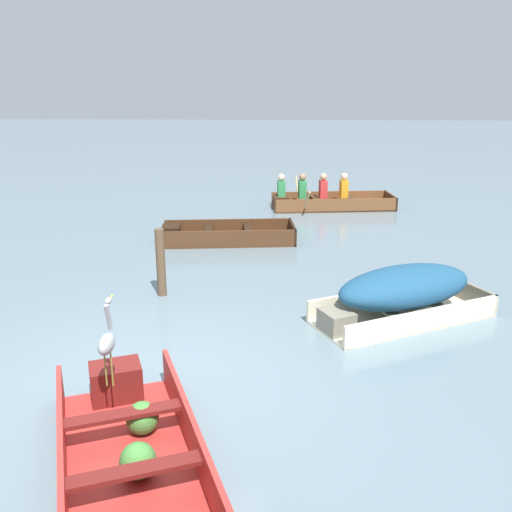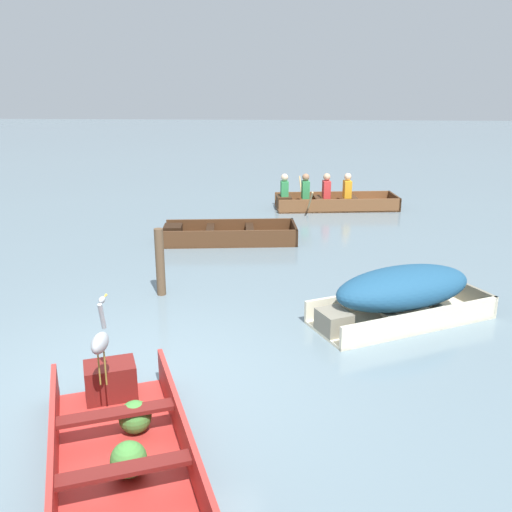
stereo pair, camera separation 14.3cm
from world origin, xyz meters
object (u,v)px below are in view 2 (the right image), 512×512
Objects in this scene: rowboat_wooden_brown_with_crew at (327,200)px; heron_on_dinghy at (100,340)px; mooring_post at (160,262)px; skiff_dark_varnish_mid_moored at (224,235)px; dinghy_red_foreground at (122,444)px; skiff_cream_near_moored at (402,293)px.

heron_on_dinghy reaches higher than rowboat_wooden_brown_with_crew.
heron_on_dinghy is at bearing -86.84° from mooring_post.
mooring_post reaches higher than skiff_dark_varnish_mid_moored.
dinghy_red_foreground reaches higher than skiff_dark_varnish_mid_moored.
heron_on_dinghy is (-0.31, 0.57, 0.73)m from dinghy_red_foreground.
skiff_dark_varnish_mid_moored is 3.93m from rowboat_wooden_brown_with_crew.
dinghy_red_foreground is 4.02m from mooring_post.
rowboat_wooden_brown_with_crew is at bearing 64.61° from mooring_post.
skiff_cream_near_moored is (3.00, 3.16, 0.26)m from dinghy_red_foreground.
dinghy_red_foreground is 2.80× the size of mooring_post.
skiff_cream_near_moored is 4.24m from heron_on_dinghy.
skiff_cream_near_moored is at bearing -13.08° from mooring_post.
mooring_post is (-2.95, -6.21, 0.30)m from rowboat_wooden_brown_with_crew.
mooring_post is at bearing -115.39° from rowboat_wooden_brown_with_crew.
heron_on_dinghy is 0.80× the size of mooring_post.
dinghy_red_foreground is 7.01m from skiff_dark_varnish_mid_moored.
rowboat_wooden_brown_with_crew is at bearing 94.54° from skiff_cream_near_moored.
mooring_post is at bearing 166.92° from skiff_cream_near_moored.
skiff_cream_near_moored is 4.81m from skiff_dark_varnish_mid_moored.
skiff_dark_varnish_mid_moored is at bearing 77.99° from mooring_post.
heron_on_dinghy is (-3.32, -2.59, 0.46)m from skiff_cream_near_moored.
skiff_cream_near_moored is at bearing -53.38° from skiff_dark_varnish_mid_moored.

